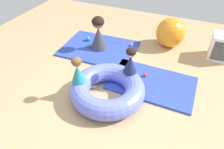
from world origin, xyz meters
The scene contains 15 objects.
ground_plane centered at (0.00, 0.00, 0.00)m, with size 8.00×8.00×0.00m, color tan.
gym_mat_far_right centered at (0.66, 0.64, 0.02)m, with size 1.61×1.01×0.04m, color #2D47B7.
gym_mat_near_left centered at (-0.82, 1.38, 0.02)m, with size 1.72×1.26×0.04m, color #2D47B7.
inflatable_cushion centered at (0.02, 0.00, 0.17)m, with size 1.32×1.32×0.35m, color #6070E5.
child_in_navy centered at (0.27, 0.42, 0.59)m, with size 0.32×0.32×0.49m.
child_in_teal centered at (-0.44, -0.16, 0.58)m, with size 0.32×0.32×0.47m.
adult_seated centered at (-0.82, 1.38, 0.42)m, with size 0.47×0.47×0.78m.
play_ball_pink centered at (-0.14, 1.75, 0.08)m, with size 0.07×0.07×0.07m, color pink.
play_ball_red centered at (0.49, 0.76, 0.08)m, with size 0.07×0.07×0.07m, color red.
play_ball_green centered at (-1.07, 1.30, 0.08)m, with size 0.07×0.07×0.07m, color green.
play_ball_teal centered at (-1.22, 1.57, 0.09)m, with size 0.11×0.11×0.11m, color teal.
play_ball_orange centered at (0.39, 0.48, 0.09)m, with size 0.10×0.10×0.10m, color orange.
play_ball_blue centered at (0.51, 0.27, 0.08)m, with size 0.08×0.08×0.08m, color blue.
exercise_ball_large centered at (0.67, 2.21, 0.34)m, with size 0.69×0.69×0.69m, color orange.
storage_cube centered at (1.80, 2.08, 0.28)m, with size 0.44×0.44×0.56m.
Camera 1 is at (1.11, -2.36, 2.63)m, focal length 32.70 mm.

